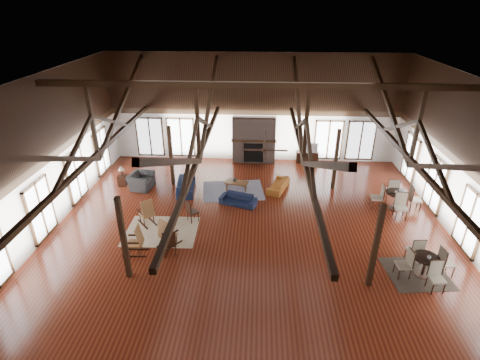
# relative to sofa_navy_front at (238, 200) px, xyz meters

# --- Properties ---
(floor) EXTENTS (16.00, 16.00, 0.00)m
(floor) POSITION_rel_sofa_navy_front_xyz_m (0.60, -1.61, -0.24)
(floor) COLOR #632814
(floor) RESTS_ON ground
(ceiling) EXTENTS (16.00, 14.00, 0.02)m
(ceiling) POSITION_rel_sofa_navy_front_xyz_m (0.60, -1.61, 5.76)
(ceiling) COLOR black
(ceiling) RESTS_ON wall_back
(wall_back) EXTENTS (16.00, 0.02, 6.00)m
(wall_back) POSITION_rel_sofa_navy_front_xyz_m (0.60, 5.39, 2.76)
(wall_back) COLOR silver
(wall_back) RESTS_ON floor
(wall_front) EXTENTS (16.00, 0.02, 6.00)m
(wall_front) POSITION_rel_sofa_navy_front_xyz_m (0.60, -8.61, 2.76)
(wall_front) COLOR silver
(wall_front) RESTS_ON floor
(wall_left) EXTENTS (0.02, 14.00, 6.00)m
(wall_left) POSITION_rel_sofa_navy_front_xyz_m (-7.40, -1.61, 2.76)
(wall_left) COLOR silver
(wall_left) RESTS_ON floor
(wall_right) EXTENTS (0.02, 14.00, 6.00)m
(wall_right) POSITION_rel_sofa_navy_front_xyz_m (8.60, -1.61, 2.76)
(wall_right) COLOR silver
(wall_right) RESTS_ON floor
(roof_truss) EXTENTS (15.60, 14.07, 3.14)m
(roof_truss) POSITION_rel_sofa_navy_front_xyz_m (0.60, -1.61, 3.79)
(roof_truss) COLOR black
(roof_truss) RESTS_ON wall_back
(post_grid) EXTENTS (8.16, 7.16, 3.05)m
(post_grid) POSITION_rel_sofa_navy_front_xyz_m (0.60, -1.61, 1.28)
(post_grid) COLOR black
(post_grid) RESTS_ON floor
(fireplace) EXTENTS (2.50, 0.69, 2.60)m
(fireplace) POSITION_rel_sofa_navy_front_xyz_m (0.60, 5.06, 1.05)
(fireplace) COLOR #6D5B53
(fireplace) RESTS_ON floor
(ceiling_fan) EXTENTS (1.60, 1.60, 0.75)m
(ceiling_fan) POSITION_rel_sofa_navy_front_xyz_m (1.10, -2.61, 3.49)
(ceiling_fan) COLOR black
(ceiling_fan) RESTS_ON roof_truss
(sofa_navy_front) EXTENTS (1.79, 1.14, 0.49)m
(sofa_navy_front) POSITION_rel_sofa_navy_front_xyz_m (0.00, 0.00, 0.00)
(sofa_navy_front) COLOR #131A34
(sofa_navy_front) RESTS_ON floor
(sofa_navy_left) EXTENTS (2.04, 0.96, 0.58)m
(sofa_navy_left) POSITION_rel_sofa_navy_front_xyz_m (-2.62, 1.20, 0.04)
(sofa_navy_left) COLOR #141E38
(sofa_navy_left) RESTS_ON floor
(sofa_orange) EXTENTS (1.87, 1.23, 0.51)m
(sofa_orange) POSITION_rel_sofa_navy_front_xyz_m (1.88, 1.57, 0.01)
(sofa_orange) COLOR #9A561D
(sofa_orange) RESTS_ON floor
(coffee_table) EXTENTS (1.23, 0.84, 0.43)m
(coffee_table) POSITION_rel_sofa_navy_front_xyz_m (-0.17, 1.44, 0.13)
(coffee_table) COLOR brown
(coffee_table) RESTS_ON floor
(vase) EXTENTS (0.26, 0.26, 0.21)m
(vase) POSITION_rel_sofa_navy_front_xyz_m (-0.25, 1.52, 0.29)
(vase) COLOR #B2B2B2
(vase) RESTS_ON coffee_table
(armchair) EXTENTS (1.33, 1.21, 0.76)m
(armchair) POSITION_rel_sofa_navy_front_xyz_m (-4.88, 1.39, 0.14)
(armchair) COLOR #2B2B2E
(armchair) RESTS_ON floor
(side_table_lamp) EXTENTS (0.41, 0.41, 1.05)m
(side_table_lamp) POSITION_rel_sofa_navy_front_xyz_m (-5.92, 1.66, 0.15)
(side_table_lamp) COLOR black
(side_table_lamp) RESTS_ON floor
(rocking_chair_a) EXTENTS (0.95, 0.98, 1.15)m
(rocking_chair_a) POSITION_rel_sofa_navy_front_xyz_m (-3.64, -1.88, 0.30)
(rocking_chair_a) COLOR #9C653B
(rocking_chair_a) RESTS_ON floor
(rocking_chair_b) EXTENTS (0.91, 1.00, 1.15)m
(rocking_chair_b) POSITION_rel_sofa_navy_front_xyz_m (-2.51, -3.33, 0.30)
(rocking_chair_b) COLOR #9C653B
(rocking_chair_b) RESTS_ON floor
(rocking_chair_c) EXTENTS (0.91, 0.52, 1.15)m
(rocking_chair_c) POSITION_rel_sofa_navy_front_xyz_m (-3.48, -3.85, 0.30)
(rocking_chair_c) COLOR #9C653B
(rocking_chair_c) RESTS_ON floor
(side_chair_a) EXTENTS (0.58, 0.58, 0.97)m
(side_chair_a) POSITION_rel_sofa_navy_front_xyz_m (-1.89, -1.58, 0.32)
(side_chair_a) COLOR black
(side_chair_a) RESTS_ON floor
(side_chair_b) EXTENTS (0.57, 0.57, 1.10)m
(side_chair_b) POSITION_rel_sofa_navy_front_xyz_m (-2.24, -3.96, 0.39)
(side_chair_b) COLOR black
(side_chair_b) RESTS_ON floor
(cafe_table_near) EXTENTS (2.01, 2.01, 1.03)m
(cafe_table_near) POSITION_rel_sofa_navy_front_xyz_m (6.56, -4.52, 0.27)
(cafe_table_near) COLOR black
(cafe_table_near) RESTS_ON floor
(cafe_table_far) EXTENTS (2.19, 2.19, 1.14)m
(cafe_table_far) POSITION_rel_sofa_navy_front_xyz_m (7.01, -0.02, 0.32)
(cafe_table_far) COLOR black
(cafe_table_far) RESTS_ON floor
(cup_near) EXTENTS (0.16, 0.16, 0.10)m
(cup_near) POSITION_rel_sofa_navy_front_xyz_m (6.59, -4.59, 0.55)
(cup_near) COLOR #B2B2B2
(cup_near) RESTS_ON cafe_table_near
(cup_far) EXTENTS (0.17, 0.17, 0.10)m
(cup_far) POSITION_rel_sofa_navy_front_xyz_m (6.94, -0.10, 0.63)
(cup_far) COLOR #B2B2B2
(cup_far) RESTS_ON cafe_table_far
(tv_console) EXTENTS (1.23, 0.46, 0.61)m
(tv_console) POSITION_rel_sofa_navy_front_xyz_m (3.67, 5.14, 0.06)
(tv_console) COLOR black
(tv_console) RESTS_ON floor
(television) EXTENTS (1.00, 0.19, 0.57)m
(television) POSITION_rel_sofa_navy_front_xyz_m (3.71, 5.14, 0.66)
(television) COLOR #B2B2B2
(television) RESTS_ON tv_console
(rug_tan) EXTENTS (2.88, 2.28, 0.01)m
(rug_tan) POSITION_rel_sofa_navy_front_xyz_m (-2.97, -2.37, -0.24)
(rug_tan) COLOR tan
(rug_tan) RESTS_ON floor
(rug_navy) EXTENTS (3.19, 2.57, 0.01)m
(rug_navy) POSITION_rel_sofa_navy_front_xyz_m (-0.33, 1.33, -0.24)
(rug_navy) COLOR #1A1C4A
(rug_navy) RESTS_ON floor
(rug_dark) EXTENTS (2.20, 2.03, 0.01)m
(rug_dark) POSITION_rel_sofa_navy_front_xyz_m (6.39, -4.46, -0.24)
(rug_dark) COLOR black
(rug_dark) RESTS_ON floor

